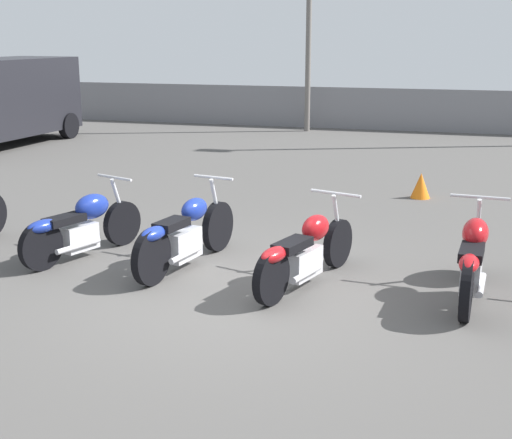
# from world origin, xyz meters

# --- Properties ---
(ground_plane) EXTENTS (60.00, 60.00, 0.00)m
(ground_plane) POSITION_xyz_m (0.00, 0.00, 0.00)
(ground_plane) COLOR #514F4C
(fence_back) EXTENTS (40.00, 0.04, 1.25)m
(fence_back) POSITION_xyz_m (0.00, 14.52, 0.62)
(fence_back) COLOR gray
(fence_back) RESTS_ON ground_plane
(motorcycle_slot_1) EXTENTS (0.88, 1.88, 0.98)m
(motorcycle_slot_1) POSITION_xyz_m (-2.31, 0.70, 0.42)
(motorcycle_slot_1) COLOR black
(motorcycle_slot_1) RESTS_ON ground_plane
(motorcycle_slot_2) EXTENTS (0.69, 2.16, 1.03)m
(motorcycle_slot_2) POSITION_xyz_m (-0.88, 0.67, 0.43)
(motorcycle_slot_2) COLOR black
(motorcycle_slot_2) RESTS_ON ground_plane
(motorcycle_slot_3) EXTENTS (0.90, 2.08, 0.97)m
(motorcycle_slot_3) POSITION_xyz_m (0.68, 0.45, 0.40)
(motorcycle_slot_3) COLOR black
(motorcycle_slot_3) RESTS_ON ground_plane
(motorcycle_slot_4) EXTENTS (0.66, 2.04, 1.02)m
(motorcycle_slot_4) POSITION_xyz_m (2.52, 0.54, 0.45)
(motorcycle_slot_4) COLOR black
(motorcycle_slot_4) RESTS_ON ground_plane
(traffic_cone_far) EXTENTS (0.34, 0.34, 0.44)m
(traffic_cone_far) POSITION_xyz_m (1.69, 5.45, 0.22)
(traffic_cone_far) COLOR orange
(traffic_cone_far) RESTS_ON ground_plane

